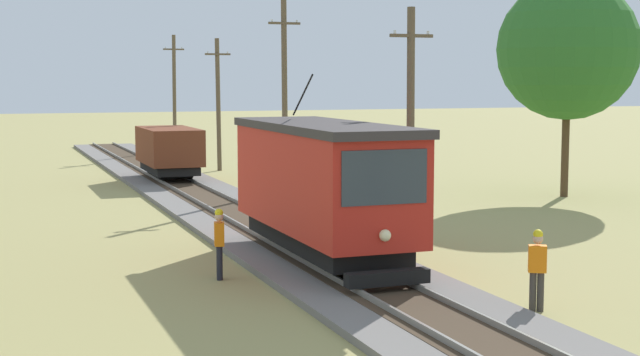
{
  "coord_description": "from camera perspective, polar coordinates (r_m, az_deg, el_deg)",
  "views": [
    {
      "loc": [
        -8.54,
        -9.45,
        4.98
      ],
      "look_at": [
        0.61,
        15.32,
        2.14
      ],
      "focal_mm": 51.92,
      "sensor_mm": 36.0,
      "label": 1
    }
  ],
  "objects": [
    {
      "name": "red_tram",
      "position": [
        24.61,
        0.19,
        -0.36
      ],
      "size": [
        2.6,
        8.54,
        4.79
      ],
      "color": "red",
      "rests_on": "rail_right"
    },
    {
      "name": "freight_car",
      "position": [
        45.06,
        -9.29,
        1.7
      ],
      "size": [
        2.4,
        5.2,
        2.31
      ],
      "color": "brown",
      "rests_on": "rail_right"
    },
    {
      "name": "utility_pole_near_tram",
      "position": [
        28.07,
        5.6,
        3.4
      ],
      "size": [
        1.4,
        0.31,
        7.12
      ],
      "color": "brown",
      "rests_on": "ground"
    },
    {
      "name": "utility_pole_mid",
      "position": [
        39.41,
        -2.19,
        5.07
      ],
      "size": [
        1.4,
        0.41,
        8.31
      ],
      "color": "brown",
      "rests_on": "ground"
    },
    {
      "name": "utility_pole_far",
      "position": [
        50.59,
        -6.29,
        4.62
      ],
      "size": [
        1.4,
        0.52,
        7.16
      ],
      "color": "brown",
      "rests_on": "ground"
    },
    {
      "name": "utility_pole_distant",
      "position": [
        62.24,
        -8.97,
        5.18
      ],
      "size": [
        1.4,
        0.43,
        7.86
      ],
      "color": "brown",
      "rests_on": "ground"
    },
    {
      "name": "gravel_pile",
      "position": [
        42.56,
        -3.24,
        0.09
      ],
      "size": [
        2.52,
        2.52,
        1.01
      ],
      "primitive_type": "cone",
      "color": "gray",
      "rests_on": "ground"
    },
    {
      "name": "track_worker",
      "position": [
        20.4,
        13.24,
        -5.32
      ],
      "size": [
        0.45,
        0.4,
        1.78
      ],
      "rotation": [
        0.0,
        0.0,
        1.06
      ],
      "color": "#38332D",
      "rests_on": "ground"
    },
    {
      "name": "second_worker",
      "position": [
        23.12,
        -6.23,
        -3.85
      ],
      "size": [
        0.31,
        0.42,
        1.78
      ],
      "rotation": [
        0.0,
        0.0,
        -0.21
      ],
      "color": "black",
      "rests_on": "ground"
    },
    {
      "name": "tree_left_near",
      "position": [
        40.31,
        15.04,
        7.66
      ],
      "size": [
        5.91,
        5.91,
        9.16
      ],
      "color": "#4C3823",
      "rests_on": "ground"
    }
  ]
}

